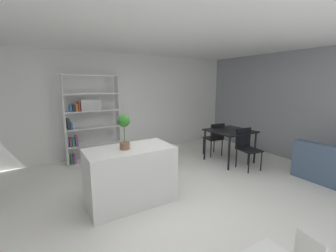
{
  "coord_description": "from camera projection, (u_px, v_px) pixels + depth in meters",
  "views": [
    {
      "loc": [
        -1.75,
        -2.82,
        1.9
      ],
      "look_at": [
        0.18,
        0.39,
        1.18
      ],
      "focal_mm": 23.95,
      "sensor_mm": 36.0,
      "label": 1
    }
  ],
  "objects": [
    {
      "name": "ground_plane",
      "position": [
        171.0,
        203.0,
        3.61
      ],
      "size": [
        10.31,
        10.31,
        0.0
      ],
      "primitive_type": "plane",
      "color": "silver"
    },
    {
      "name": "dining_chair_far",
      "position": [
        215.0,
        136.0,
        5.84
      ],
      "size": [
        0.46,
        0.47,
        0.88
      ],
      "rotation": [
        0.0,
        0.0,
        3.01
      ],
      "color": "black",
      "rests_on": "ground_plane"
    },
    {
      "name": "right_partition_gray",
      "position": [
        306.0,
        108.0,
        5.24
      ],
      "size": [
        0.06,
        6.16,
        2.66
      ],
      "primitive_type": "cube",
      "color": "gray",
      "rests_on": "ground_plane"
    },
    {
      "name": "dining_table",
      "position": [
        230.0,
        134.0,
        5.4
      ],
      "size": [
        0.98,
        0.94,
        0.78
      ],
      "color": "black",
      "rests_on": "ground_plane"
    },
    {
      "name": "potted_plant_on_island",
      "position": [
        124.0,
        128.0,
        3.34
      ],
      "size": [
        0.18,
        0.18,
        0.53
      ],
      "color": "brown",
      "rests_on": "kitchen_island"
    },
    {
      "name": "ceiling_slab",
      "position": [
        171.0,
        25.0,
        3.11
      ],
      "size": [
        7.48,
        6.16,
        0.06
      ],
      "color": "white",
      "rests_on": "ground_plane"
    },
    {
      "name": "kitchen_island",
      "position": [
        130.0,
        175.0,
        3.56
      ],
      "size": [
        1.34,
        0.71,
        0.91
      ],
      "primitive_type": "cube",
      "color": "silver",
      "rests_on": "ground_plane"
    },
    {
      "name": "open_bookshelf",
      "position": [
        89.0,
        118.0,
        5.35
      ],
      "size": [
        1.28,
        0.3,
        2.08
      ],
      "color": "white",
      "rests_on": "ground_plane"
    },
    {
      "name": "back_partition",
      "position": [
        111.0,
        105.0,
        5.93
      ],
      "size": [
        7.48,
        0.06,
        2.66
      ],
      "primitive_type": "cube",
      "color": "white",
      "rests_on": "ground_plane"
    },
    {
      "name": "dining_chair_near",
      "position": [
        246.0,
        145.0,
        5.02
      ],
      "size": [
        0.47,
        0.5,
        0.9
      ],
      "rotation": [
        0.0,
        0.0,
        -0.13
      ],
      "color": "black",
      "rests_on": "ground_plane"
    }
  ]
}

